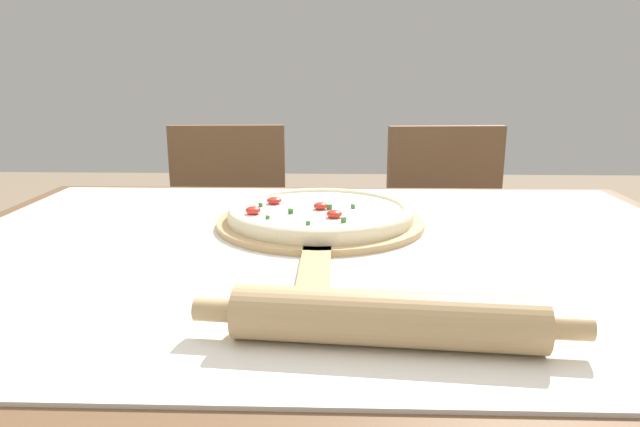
{
  "coord_description": "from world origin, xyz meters",
  "views": [
    {
      "loc": [
        0.01,
        -0.91,
        1.06
      ],
      "look_at": [
        -0.02,
        0.1,
        0.81
      ],
      "focal_mm": 32.0,
      "sensor_mm": 36.0,
      "label": 1
    }
  ],
  "objects": [
    {
      "name": "pizza",
      "position": [
        -0.02,
        0.13,
        0.8
      ],
      "size": [
        0.35,
        0.35,
        0.03
      ],
      "color": "beige",
      "rests_on": "pizza_peel"
    },
    {
      "name": "dining_table",
      "position": [
        0.0,
        0.0,
        0.67
      ],
      "size": [
        1.39,
        1.02,
        0.77
      ],
      "color": "brown",
      "rests_on": "ground_plane"
    },
    {
      "name": "chair_left",
      "position": [
        -0.34,
        0.86,
        0.51
      ],
      "size": [
        0.43,
        0.43,
        0.89
      ],
      "rotation": [
        0.0,
        0.0,
        0.07
      ],
      "color": "brown",
      "rests_on": "ground_plane"
    },
    {
      "name": "towel_cloth",
      "position": [
        0.0,
        0.0,
        0.77
      ],
      "size": [
        1.31,
        0.94,
        0.0
      ],
      "color": "silver",
      "rests_on": "dining_table"
    },
    {
      "name": "chair_right",
      "position": [
        0.38,
        0.86,
        0.51
      ],
      "size": [
        0.43,
        0.43,
        0.89
      ],
      "rotation": [
        0.0,
        0.0,
        0.09
      ],
      "color": "brown",
      "rests_on": "ground_plane"
    },
    {
      "name": "rolling_pin",
      "position": [
        0.07,
        -0.35,
        0.81
      ],
      "size": [
        0.42,
        0.09,
        0.06
      ],
      "rotation": [
        0.0,
        0.0,
        -0.09
      ],
      "color": "tan",
      "rests_on": "towel_cloth"
    },
    {
      "name": "pizza_peel",
      "position": [
        -0.02,
        0.11,
        0.78
      ],
      "size": [
        0.39,
        0.62,
        0.01
      ],
      "color": "tan",
      "rests_on": "towel_cloth"
    }
  ]
}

